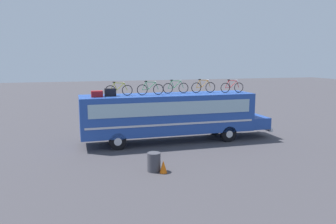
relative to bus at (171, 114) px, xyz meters
The scene contains 11 objects.
ground_plane 1.82m from the bus, behind, with size 120.00×120.00×0.00m, color #423F44.
bus is the anchor object (origin of this frame).
luggage_bag_1 4.89m from the bus, behind, with size 0.66×0.50×0.36m, color maroon.
luggage_bag_2 4.14m from the bus, behind, with size 0.66×0.45×0.46m, color black.
rooftop_bicycle_1 3.72m from the bus, behind, with size 1.67×0.44×0.86m.
rooftop_bicycle_2 2.16m from the bus, behind, with size 1.69×0.44×0.88m.
rooftop_bicycle_3 1.75m from the bus, 45.74° to the left, with size 1.73×0.44×0.89m.
rooftop_bicycle_4 2.83m from the bus, ahead, with size 1.68×0.44×0.91m.
rooftop_bicycle_5 4.43m from the bus, ahead, with size 1.65×0.44×0.88m.
trash_bin 6.02m from the bus, 114.66° to the right, with size 0.63×0.63×0.90m, color #3F3F47.
traffic_cone 6.25m from the bus, 110.06° to the right, with size 0.36×0.36×0.60m, color orange.
Camera 1 is at (-5.76, -20.12, 5.32)m, focal length 35.46 mm.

